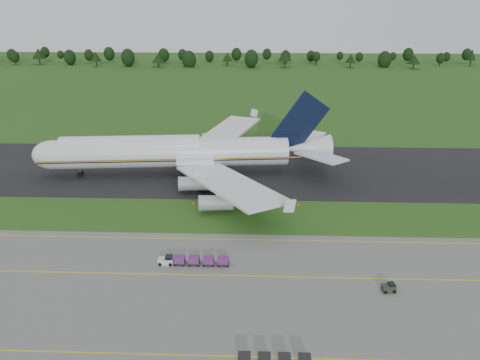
{
  "coord_description": "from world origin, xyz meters",
  "views": [
    {
      "loc": [
        1.85,
        -85.88,
        41.56
      ],
      "look_at": [
        -1.34,
        2.0,
        7.11
      ],
      "focal_mm": 35.0,
      "sensor_mm": 36.0,
      "label": 1
    }
  ],
  "objects_px": {
    "baggage_train": "(192,260)",
    "edge_markers": "(245,204)",
    "utility_cart": "(389,288)",
    "aircraft": "(177,152)"
  },
  "relations": [
    {
      "from": "aircraft",
      "to": "edge_markers",
      "type": "bearing_deg",
      "value": -46.37
    },
    {
      "from": "utility_cart",
      "to": "edge_markers",
      "type": "bearing_deg",
      "value": 126.18
    },
    {
      "from": "baggage_train",
      "to": "edge_markers",
      "type": "relative_size",
      "value": 0.51
    },
    {
      "from": "baggage_train",
      "to": "utility_cart",
      "type": "height_order",
      "value": "baggage_train"
    },
    {
      "from": "utility_cart",
      "to": "edge_markers",
      "type": "relative_size",
      "value": 0.09
    },
    {
      "from": "aircraft",
      "to": "baggage_train",
      "type": "height_order",
      "value": "aircraft"
    },
    {
      "from": "aircraft",
      "to": "utility_cart",
      "type": "distance_m",
      "value": 63.28
    },
    {
      "from": "aircraft",
      "to": "edge_markers",
      "type": "distance_m",
      "value": 25.86
    },
    {
      "from": "edge_markers",
      "to": "utility_cart",
      "type": "bearing_deg",
      "value": -53.82
    },
    {
      "from": "baggage_train",
      "to": "edge_markers",
      "type": "height_order",
      "value": "baggage_train"
    }
  ]
}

